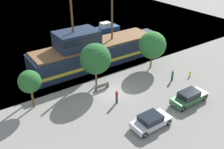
% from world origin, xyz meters
% --- Properties ---
extents(ground_plane, '(160.00, 160.00, 0.00)m').
position_xyz_m(ground_plane, '(0.00, 0.00, 0.00)').
color(ground_plane, gray).
extents(water_surface, '(80.00, 80.00, 0.00)m').
position_xyz_m(water_surface, '(0.00, 44.00, 0.00)').
color(water_surface, '#38667F').
rests_on(water_surface, ground).
extents(pirate_ship, '(21.06, 4.92, 11.98)m').
position_xyz_m(pirate_ship, '(2.24, 8.18, 2.10)').
color(pirate_ship, '#192338').
rests_on(pirate_ship, water_surface).
extents(moored_boat_dockside, '(5.06, 2.10, 1.87)m').
position_xyz_m(moored_boat_dockside, '(12.03, 19.63, 0.69)').
color(moored_boat_dockside, navy).
rests_on(moored_boat_dockside, water_surface).
extents(parked_car_curb_front, '(4.66, 1.80, 1.55)m').
position_xyz_m(parked_car_curb_front, '(6.01, -6.85, 0.76)').
color(parked_car_curb_front, '#2D5B38').
rests_on(parked_car_curb_front, ground_plane).
extents(parked_car_curb_mid, '(4.18, 1.98, 1.41)m').
position_xyz_m(parked_car_curb_mid, '(-0.46, -7.48, 0.70)').
color(parked_car_curb_mid, '#B7BCC6').
rests_on(parked_car_curb_mid, ground_plane).
extents(fire_hydrant, '(0.42, 0.25, 0.76)m').
position_xyz_m(fire_hydrant, '(11.11, -2.74, 0.41)').
color(fire_hydrant, yellow).
rests_on(fire_hydrant, ground_plane).
extents(bench_promenade_east, '(1.89, 0.45, 0.85)m').
position_xyz_m(bench_promenade_east, '(-0.72, 1.32, 0.44)').
color(bench_promenade_east, '#4C4742').
rests_on(bench_promenade_east, ground_plane).
extents(pedestrian_walking_near, '(0.32, 0.32, 1.56)m').
position_xyz_m(pedestrian_walking_near, '(8.25, -2.11, 0.78)').
color(pedestrian_walking_near, '#232838').
rests_on(pedestrian_walking_near, ground_plane).
extents(pedestrian_walking_far, '(0.32, 0.32, 1.77)m').
position_xyz_m(pedestrian_walking_far, '(-0.91, -2.16, 0.90)').
color(pedestrian_walking_far, '#232838').
rests_on(pedestrian_walking_far, ground_plane).
extents(tree_row_east, '(2.50, 2.50, 4.59)m').
position_xyz_m(tree_row_east, '(-9.14, 2.51, 3.33)').
color(tree_row_east, brown).
rests_on(tree_row_east, ground_plane).
extents(tree_row_mideast, '(3.88, 3.88, 5.78)m').
position_xyz_m(tree_row_mideast, '(-0.85, 2.52, 3.84)').
color(tree_row_mideast, brown).
rests_on(tree_row_mideast, ground_plane).
extents(tree_row_midwest, '(3.90, 3.90, 5.48)m').
position_xyz_m(tree_row_midwest, '(8.48, 2.40, 3.52)').
color(tree_row_midwest, brown).
rests_on(tree_row_midwest, ground_plane).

